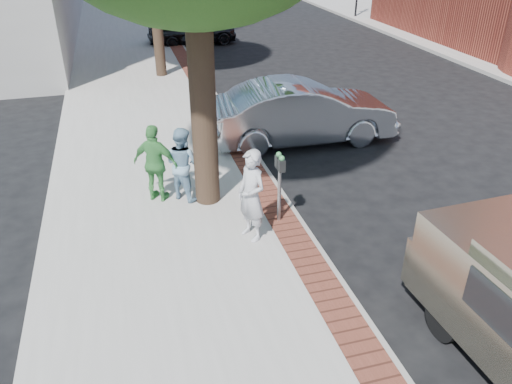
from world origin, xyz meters
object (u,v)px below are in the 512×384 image
object	(u,v)px
parking_meter	(280,174)
person_officer	(182,163)
sedan_silver	(302,112)
person_green	(156,164)
bg_car	(192,29)
person_gray	(252,196)

from	to	relation	value
parking_meter	person_officer	distance (m)	2.26
parking_meter	sedan_silver	distance (m)	4.53
parking_meter	person_green	bearing A→B (deg)	145.59
bg_car	parking_meter	bearing A→B (deg)	173.83
person_green	bg_car	size ratio (longest dim) A/B	0.40
bg_car	sedan_silver	bearing A→B (deg)	-178.60
parking_meter	person_green	xyz separation A→B (m)	(-2.23, 1.53, -0.20)
person_officer	person_gray	bearing A→B (deg)	165.45
bg_car	person_officer	bearing A→B (deg)	167.38
parking_meter	person_green	world-z (taller)	person_green
parking_meter	person_gray	size ratio (longest dim) A/B	0.82
sedan_silver	person_gray	bearing A→B (deg)	151.19
person_gray	person_officer	world-z (taller)	person_gray
person_gray	person_green	bearing A→B (deg)	-165.10
person_gray	bg_car	distance (m)	17.51
sedan_silver	person_green	bearing A→B (deg)	122.82
person_officer	person_green	size ratio (longest dim) A/B	0.94
person_gray	person_officer	bearing A→B (deg)	-175.83
person_gray	person_green	distance (m)	2.50
person_green	bg_car	xyz separation A→B (m)	(3.27, 15.47, -0.27)
bg_car	person_green	bearing A→B (deg)	165.39
person_gray	person_green	world-z (taller)	person_gray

